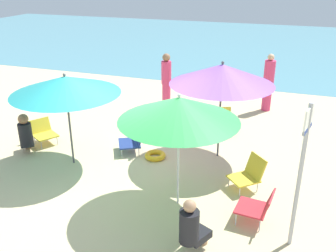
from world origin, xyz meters
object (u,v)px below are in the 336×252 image
Objects in this scene: person_d at (166,83)px; umbrella_teal at (65,85)px; beach_chair_e at (193,120)px; beach_chair_c at (258,206)px; beach_chair_f at (135,139)px; person_c at (26,134)px; beach_chair_b at (43,132)px; beach_chair_d at (223,121)px; person_b at (192,227)px; umbrella_purple at (222,74)px; swim_ring at (155,155)px; beach_chair_a at (249,173)px; umbrella_green at (179,109)px; warning_sign at (302,160)px; person_a at (268,82)px.

umbrella_teal is at bearing 15.46° from person_d.
umbrella_teal is 3.39m from beach_chair_e.
beach_chair_f reaches higher than beach_chair_c.
beach_chair_f is at bearing -107.22° from person_c.
beach_chair_f is 2.34m from person_c.
beach_chair_e is 1.76m from beach_chair_f.
beach_chair_b is 3.50m from person_d.
person_b is (0.45, -4.47, 0.18)m from beach_chair_d.
umbrella_purple is 4.67× the size of swim_ring.
umbrella_teal is 3.86m from beach_chair_a.
beach_chair_d is (0.10, 3.35, -1.47)m from umbrella_green.
person_d reaches higher than beach_chair_f.
beach_chair_b is at bearing 160.46° from umbrella_green.
umbrella_green is at bearing 11.37° from beach_chair_b.
beach_chair_f is 0.61m from swim_ring.
beach_chair_e is at bearing 60.64° from beach_chair_b.
beach_chair_b is at bearing 176.01° from warning_sign.
person_d is at bearing -115.61° from beach_chair_f.
person_b is 2.02× the size of swim_ring.
person_d is at bearing 111.89° from umbrella_green.
beach_chair_a is 0.45× the size of person_a.
beach_chair_a reaches higher than swim_ring.
umbrella_purple is at bearing 5.25° from beach_chair_e.
beach_chair_f is (-1.51, 1.59, -1.43)m from umbrella_green.
beach_chair_d is (-0.98, 2.46, -0.03)m from beach_chair_a.
beach_chair_c is at bearing -1.35° from beach_chair_e.
beach_chair_c is 3.69m from beach_chair_d.
person_c is (-4.65, -4.53, -0.34)m from person_a.
beach_chair_f reaches higher than swim_ring.
beach_chair_c is 0.82× the size of beach_chair_d.
umbrella_green is at bearing -179.78° from warning_sign.
beach_chair_e reaches higher than swim_ring.
person_a is at bearing 129.56° from beach_chair_d.
beach_chair_b is at bearing -177.21° from swim_ring.
swim_ring is at bearing 123.94° from umbrella_green.
beach_chair_e is 0.82× the size of person_b.
person_d reaches higher than beach_chair_c.
beach_chair_a is 0.79× the size of person_b.
beach_chair_f is (-2.59, 0.70, 0.00)m from beach_chair_a.
person_c is (-4.23, 1.83, 0.03)m from person_b.
umbrella_purple reaches higher than person_a.
beach_chair_f is at bearing 162.52° from warning_sign.
beach_chair_c is (5.05, -1.43, 0.03)m from beach_chair_b.
warning_sign reaches higher than umbrella_green.
person_a is at bearing 62.84° from swim_ring.
person_d reaches higher than swim_ring.
umbrella_purple is 3.48m from person_a.
beach_chair_e is at bearing 51.22° from umbrella_teal.
beach_chair_d is at bearing 59.14° from beach_chair_b.
warning_sign is at bearing -33.43° from swim_ring.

